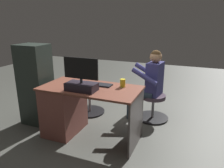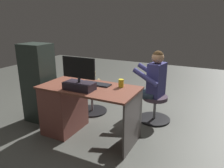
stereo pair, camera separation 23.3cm
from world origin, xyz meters
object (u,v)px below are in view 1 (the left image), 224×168
Objects in this scene: desk at (70,107)px; tv_remote at (74,84)px; visitor_chair at (153,106)px; person at (149,80)px; monitor at (81,81)px; office_chair_teddy at (90,100)px; computer_mouse at (80,81)px; keyboard at (97,84)px; cup at (123,83)px; teddy_bear at (89,81)px.

tv_remote is at bearing -177.44° from desk.
visitor_chair is 0.46× the size of person.
monitor reaches higher than person.
visitor_chair is at bearing -170.85° from office_chair_teddy.
tv_remote is 1.40m from visitor_chair.
computer_mouse is (-0.11, -0.13, 0.36)m from desk.
visitor_chair is (-0.92, -0.77, -0.53)m from computer_mouse.
desk is at bearing 51.20° from computer_mouse.
monitor is 0.32m from keyboard.
keyboard is 4.38× the size of computer_mouse.
tv_remote is (-0.08, -0.00, 0.35)m from desk.
desk is at bearing 13.65° from cup.
cup is 1.13m from office_chair_teddy.
person reaches higher than computer_mouse.
cup is (-0.43, -0.34, -0.07)m from monitor.
desk is 1.16× the size of person.
keyboard is 0.91m from office_chair_teddy.
teddy_bear reaches higher than office_chair_teddy.
office_chair_teddy is 1.51× the size of teddy_bear.
cup is 0.20× the size of visitor_chair.
desk is at bearing 18.44° from keyboard.
tv_remote is 0.43× the size of teddy_bear.
teddy_bear reaches higher than visitor_chair.
monitor is 1.43m from visitor_chair.
teddy_bear is at bearing -84.74° from desk.
office_chair_teddy is at bearing -84.65° from desk.
person is (-0.64, -1.05, -0.19)m from monitor.
office_chair_teddy is at bearing -67.33° from monitor.
teddy_bear is at bearing -34.94° from cup.
desk is 0.75m from office_chair_teddy.
keyboard is 0.95m from person.
cup is 0.96m from visitor_chair.
person is at bearing -136.62° from desk.
office_chair_teddy is at bearing 9.15° from person.
keyboard is 2.80× the size of tv_remote.
computer_mouse is 0.64× the size of tv_remote.
teddy_bear is at bearing -53.78° from keyboard.
tv_remote is at bearing 101.77° from office_chair_teddy.
monitor is at bearing 112.39° from teddy_bear.
person reaches higher than tv_remote.
tv_remote is at bearing 43.75° from visitor_chair.
cup is (-0.36, -0.05, 0.04)m from keyboard.
tv_remote is (0.02, 0.13, -0.01)m from computer_mouse.
person is (-0.21, -0.71, -0.13)m from cup.
computer_mouse is 0.81m from office_chair_teddy.
monitor reaches higher than keyboard.
visitor_chair is at bearing -124.18° from monitor.
tv_remote is 0.29× the size of office_chair_teddy.
tv_remote is (0.22, -0.16, -0.11)m from monitor.
keyboard reaches higher than tv_remote.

